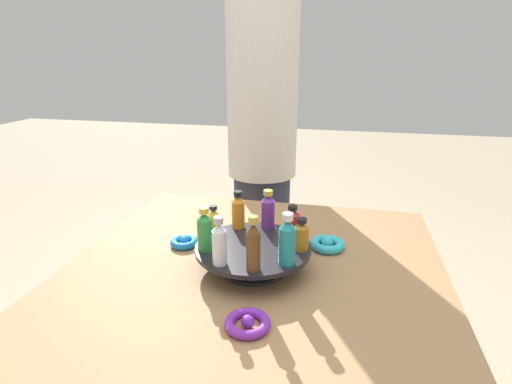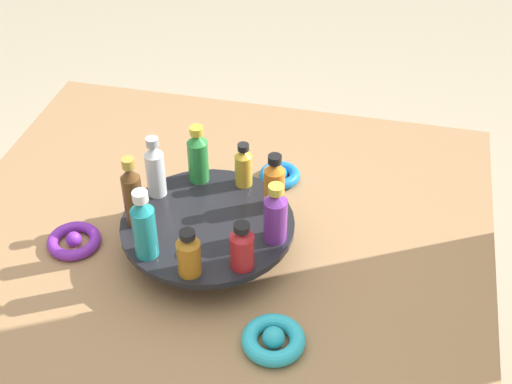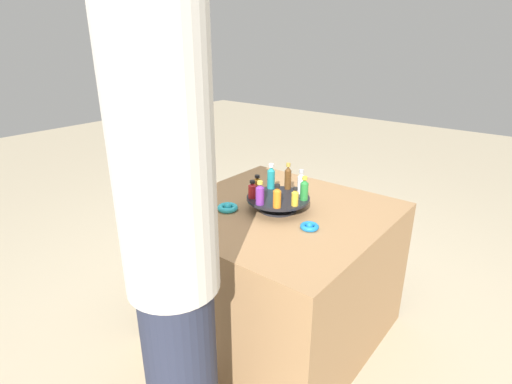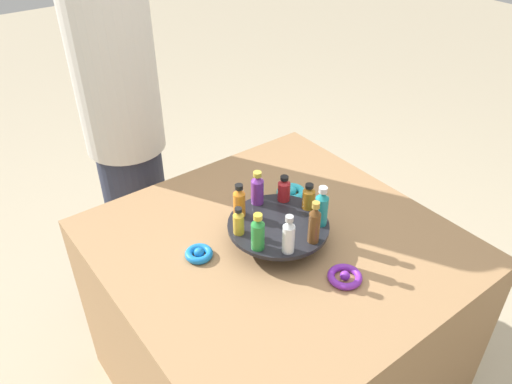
{
  "view_description": "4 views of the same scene",
  "coord_description": "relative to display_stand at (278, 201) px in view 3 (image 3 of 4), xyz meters",
  "views": [
    {
      "loc": [
        0.21,
        -0.92,
        1.26
      ],
      "look_at": [
        -0.03,
        0.17,
        0.87
      ],
      "focal_mm": 28.0,
      "sensor_mm": 36.0,
      "label": 1
    },
    {
      "loc": [
        0.9,
        0.29,
        1.6
      ],
      "look_at": [
        -0.01,
        0.08,
        0.85
      ],
      "focal_mm": 50.0,
      "sensor_mm": 36.0,
      "label": 2
    },
    {
      "loc": [
        -1.03,
        1.46,
        1.5
      ],
      "look_at": [
        -0.04,
        0.22,
        0.88
      ],
      "focal_mm": 28.0,
      "sensor_mm": 36.0,
      "label": 3
    },
    {
      "loc": [
        -0.76,
        -0.89,
        1.71
      ],
      "look_at": [
        -0.02,
        0.09,
        0.85
      ],
      "focal_mm": 35.0,
      "sensor_mm": 36.0,
      "label": 4
    }
  ],
  "objects": [
    {
      "name": "bottle_green",
      "position": [
        -0.11,
        -0.05,
        0.08
      ],
      "size": [
        0.04,
        0.04,
        0.12
      ],
      "color": "#288438",
      "rests_on": "display_stand"
    },
    {
      "name": "bottle_purple",
      "position": [
        0.02,
        0.12,
        0.07
      ],
      "size": [
        0.04,
        0.04,
        0.11
      ],
      "color": "#702D93",
      "rests_on": "display_stand"
    },
    {
      "name": "bottle_amber",
      "position": [
        0.12,
        0.01,
        0.06
      ],
      "size": [
        0.04,
        0.04,
        0.09
      ],
      "color": "#AD6B19",
      "rests_on": "display_stand"
    },
    {
      "name": "bottle_gold",
      "position": [
        -0.12,
        0.04,
        0.06
      ],
      "size": [
        0.03,
        0.03,
        0.09
      ],
      "color": "gold",
      "rests_on": "display_stand"
    },
    {
      "name": "person_figure",
      "position": [
        -0.13,
        0.77,
        0.14
      ],
      "size": [
        0.3,
        0.3,
        1.77
      ],
      "rotation": [
        0.0,
        0.0,
        -1.4
      ],
      "color": "#282D42",
      "rests_on": "ground_plane"
    },
    {
      "name": "display_stand",
      "position": [
        0.0,
        0.0,
        0.0
      ],
      "size": [
        0.31,
        0.31,
        0.07
      ],
      "color": "black",
      "rests_on": "party_table"
    },
    {
      "name": "bottle_clear",
      "position": [
        -0.06,
        -0.11,
        0.08
      ],
      "size": [
        0.03,
        0.03,
        0.12
      ],
      "color": "silver",
      "rests_on": "display_stand"
    },
    {
      "name": "bottle_brown",
      "position": [
        0.03,
        -0.12,
        0.08
      ],
      "size": [
        0.03,
        0.03,
        0.14
      ],
      "color": "brown",
      "rests_on": "display_stand"
    },
    {
      "name": "ribbon_bow_teal",
      "position": [
        0.19,
        0.16,
        -0.03
      ],
      "size": [
        0.1,
        0.1,
        0.04
      ],
      "color": "#2DB7CC",
      "rests_on": "party_table"
    },
    {
      "name": "ground_plane",
      "position": [
        0.0,
        0.0,
        -0.76
      ],
      "size": [
        12.0,
        12.0,
        0.0
      ],
      "primitive_type": "plane",
      "color": "tan"
    },
    {
      "name": "bottle_orange",
      "position": [
        -0.07,
        0.1,
        0.07
      ],
      "size": [
        0.04,
        0.04,
        0.11
      ],
      "color": "orange",
      "rests_on": "display_stand"
    },
    {
      "name": "party_table",
      "position": [
        0.0,
        0.0,
        -0.4
      ],
      "size": [
        1.01,
        1.01,
        0.71
      ],
      "color": "#9E754C",
      "rests_on": "ground_plane"
    },
    {
      "name": "bottle_teal",
      "position": [
        0.1,
        -0.08,
        0.08
      ],
      "size": [
        0.04,
        0.04,
        0.13
      ],
      "color": "teal",
      "rests_on": "display_stand"
    },
    {
      "name": "ribbon_bow_blue",
      "position": [
        -0.23,
        0.08,
        -0.03
      ],
      "size": [
        0.08,
        0.08,
        0.03
      ],
      "color": "blue",
      "rests_on": "party_table"
    },
    {
      "name": "bottle_red",
      "position": [
        0.09,
        0.09,
        0.06
      ],
      "size": [
        0.04,
        0.04,
        0.09
      ],
      "color": "#B21E23",
      "rests_on": "display_stand"
    },
    {
      "name": "ribbon_bow_purple",
      "position": [
        0.04,
        -0.24,
        -0.03
      ],
      "size": [
        0.1,
        0.1,
        0.03
      ],
      "color": "purple",
      "rests_on": "party_table"
    }
  ]
}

